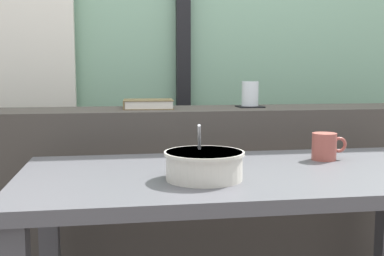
{
  "coord_description": "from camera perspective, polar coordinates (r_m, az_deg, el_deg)",
  "views": [
    {
      "loc": [
        -0.34,
        -1.32,
        0.98
      ],
      "look_at": [
        -0.09,
        0.31,
        0.78
      ],
      "focal_mm": 45.07,
      "sensor_mm": 36.0,
      "label": 1
    }
  ],
  "objects": [
    {
      "name": "soup_bowl",
      "position": [
        1.24,
        1.44,
        -4.49
      ],
      "size": [
        0.21,
        0.21,
        0.15
      ],
      "color": "beige",
      "rests_on": "breakfast_table"
    },
    {
      "name": "juice_glass",
      "position": [
        1.97,
        6.89,
        3.91
      ],
      "size": [
        0.07,
        0.07,
        0.1
      ],
      "color": "white",
      "rests_on": "coaster_square"
    },
    {
      "name": "breakfast_table",
      "position": [
        1.4,
        6.83,
        -9.25
      ],
      "size": [
        1.28,
        0.63,
        0.7
      ],
      "color": "#414145",
      "rests_on": "ground"
    },
    {
      "name": "closed_book",
      "position": [
        1.9,
        -5.24,
        2.85
      ],
      "size": [
        0.2,
        0.16,
        0.03
      ],
      "color": "brown",
      "rests_on": "dark_console_ledge"
    },
    {
      "name": "window_divider_post",
      "position": [
        2.49,
        -1.06,
        14.24
      ],
      "size": [
        0.07,
        0.05,
        2.6
      ],
      "primitive_type": "cube",
      "color": "black",
      "rests_on": "ground"
    },
    {
      "name": "dark_console_ledge",
      "position": [
        1.98,
        1.36,
        -9.67
      ],
      "size": [
        2.8,
        0.32,
        0.83
      ],
      "primitive_type": "cube",
      "color": "#423D38",
      "rests_on": "ground"
    },
    {
      "name": "curtain_left_panel",
      "position": [
        2.48,
        -20.44,
        12.7
      ],
      "size": [
        0.56,
        0.06,
        2.5
      ],
      "primitive_type": "cube",
      "color": "silver",
      "rests_on": "ground"
    },
    {
      "name": "ceramic_mug",
      "position": [
        1.57,
        15.45,
        -2.12
      ],
      "size": [
        0.11,
        0.08,
        0.08
      ],
      "color": "#9E4C42",
      "rests_on": "breakfast_table"
    },
    {
      "name": "coaster_square",
      "position": [
        1.97,
        6.87,
        2.54
      ],
      "size": [
        0.1,
        0.1,
        0.0
      ],
      "primitive_type": "cube",
      "color": "black",
      "rests_on": "dark_console_ledge"
    }
  ]
}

